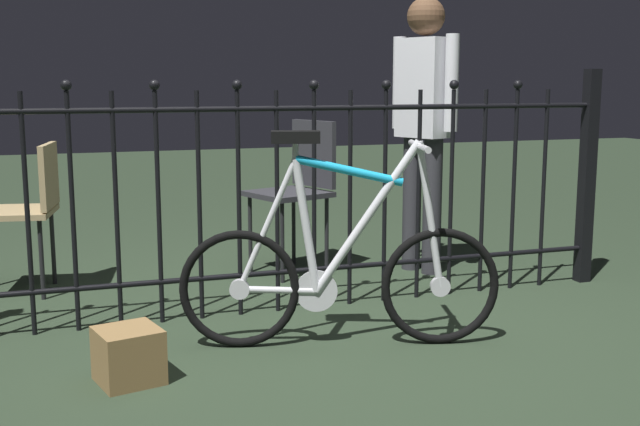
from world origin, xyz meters
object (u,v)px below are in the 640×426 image
chair_charcoal (299,180)px  display_crate (129,355)px  bicycle (340,270)px  person_visitor (424,112)px  chair_tan (28,202)px

chair_charcoal → display_crate: (-1.14, -1.47, -0.44)m
bicycle → person_visitor: bearing=49.8°
chair_charcoal → chair_tan: 1.50m
chair_charcoal → display_crate: bearing=-127.9°
person_visitor → display_crate: 2.36m
bicycle → person_visitor: person_visitor is taller
bicycle → chair_charcoal: (0.25, 1.34, 0.22)m
display_crate → chair_tan: bearing=103.6°
chair_tan → bicycle: bearing=-47.1°
chair_charcoal → display_crate: size_ratio=4.02×
person_visitor → display_crate: bearing=-146.1°
chair_charcoal → bicycle: bearing=-100.4°
chair_charcoal → display_crate: chair_charcoal is taller
bicycle → chair_tan: (-1.26, 1.35, 0.16)m
bicycle → display_crate: size_ratio=5.93×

